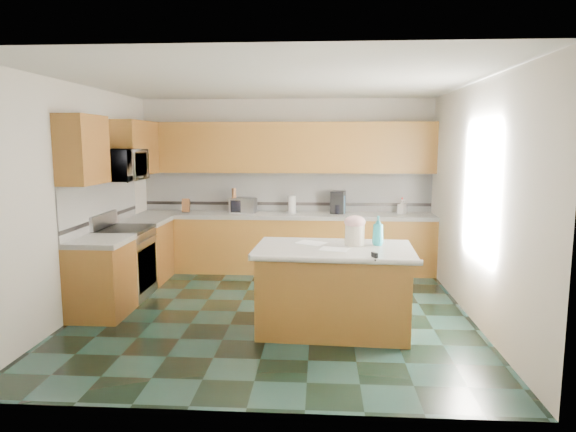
{
  "coord_description": "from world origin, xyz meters",
  "views": [
    {
      "loc": [
        0.56,
        -5.9,
        2.03
      ],
      "look_at": [
        0.15,
        0.35,
        1.12
      ],
      "focal_mm": 32.0,
      "sensor_mm": 36.0,
      "label": 1
    }
  ],
  "objects_px": {
    "island_top": "(334,250)",
    "treat_jar": "(355,235)",
    "toaster_oven": "(243,205)",
    "island_base": "(333,292)",
    "soap_bottle_island": "(378,231)",
    "knife_block": "(186,206)",
    "coffee_maker": "(338,202)"
  },
  "relations": [
    {
      "from": "soap_bottle_island",
      "to": "toaster_oven",
      "type": "bearing_deg",
      "value": 128.35
    },
    {
      "from": "treat_jar",
      "to": "toaster_oven",
      "type": "relative_size",
      "value": 0.56
    },
    {
      "from": "island_base",
      "to": "toaster_oven",
      "type": "bearing_deg",
      "value": 120.89
    },
    {
      "from": "island_base",
      "to": "coffee_maker",
      "type": "distance_m",
      "value": 2.7
    },
    {
      "from": "island_base",
      "to": "island_top",
      "type": "height_order",
      "value": "island_top"
    },
    {
      "from": "treat_jar",
      "to": "soap_bottle_island",
      "type": "distance_m",
      "value": 0.26
    },
    {
      "from": "toaster_oven",
      "to": "treat_jar",
      "type": "bearing_deg",
      "value": -51.67
    },
    {
      "from": "toaster_oven",
      "to": "coffee_maker",
      "type": "bearing_deg",
      "value": 6.73
    },
    {
      "from": "knife_block",
      "to": "coffee_maker",
      "type": "bearing_deg",
      "value": -4.86
    },
    {
      "from": "toaster_oven",
      "to": "coffee_maker",
      "type": "relative_size",
      "value": 1.14
    },
    {
      "from": "soap_bottle_island",
      "to": "island_top",
      "type": "bearing_deg",
      "value": -163.38
    },
    {
      "from": "island_base",
      "to": "island_top",
      "type": "bearing_deg",
      "value": 0.0
    },
    {
      "from": "island_base",
      "to": "toaster_oven",
      "type": "relative_size",
      "value": 3.97
    },
    {
      "from": "treat_jar",
      "to": "island_base",
      "type": "bearing_deg",
      "value": -161.4
    },
    {
      "from": "knife_block",
      "to": "toaster_oven",
      "type": "relative_size",
      "value": 0.53
    },
    {
      "from": "knife_block",
      "to": "toaster_oven",
      "type": "distance_m",
      "value": 0.92
    },
    {
      "from": "toaster_oven",
      "to": "coffee_maker",
      "type": "xyz_separation_m",
      "value": [
        1.49,
        0.03,
        0.06
      ]
    },
    {
      "from": "island_top",
      "to": "treat_jar",
      "type": "distance_m",
      "value": 0.29
    },
    {
      "from": "island_top",
      "to": "toaster_oven",
      "type": "relative_size",
      "value": 4.22
    },
    {
      "from": "island_base",
      "to": "coffee_maker",
      "type": "xyz_separation_m",
      "value": [
        0.13,
        2.62,
        0.66
      ]
    },
    {
      "from": "island_top",
      "to": "soap_bottle_island",
      "type": "distance_m",
      "value": 0.53
    },
    {
      "from": "soap_bottle_island",
      "to": "knife_block",
      "type": "height_order",
      "value": "soap_bottle_island"
    },
    {
      "from": "soap_bottle_island",
      "to": "knife_block",
      "type": "xyz_separation_m",
      "value": [
        -2.76,
        2.46,
        -0.05
      ]
    },
    {
      "from": "soap_bottle_island",
      "to": "coffee_maker",
      "type": "bearing_deg",
      "value": 99.48
    },
    {
      "from": "island_base",
      "to": "knife_block",
      "type": "bearing_deg",
      "value": 134.47
    },
    {
      "from": "knife_block",
      "to": "coffee_maker",
      "type": "xyz_separation_m",
      "value": [
        2.41,
        0.03,
        0.07
      ]
    },
    {
      "from": "island_top",
      "to": "knife_block",
      "type": "distance_m",
      "value": 3.45
    },
    {
      "from": "coffee_maker",
      "to": "knife_block",
      "type": "bearing_deg",
      "value": -165.03
    },
    {
      "from": "soap_bottle_island",
      "to": "island_base",
      "type": "bearing_deg",
      "value": -163.38
    },
    {
      "from": "soap_bottle_island",
      "to": "coffee_maker",
      "type": "distance_m",
      "value": 2.51
    },
    {
      "from": "knife_block",
      "to": "coffee_maker",
      "type": "distance_m",
      "value": 2.41
    },
    {
      "from": "coffee_maker",
      "to": "soap_bottle_island",
      "type": "bearing_deg",
      "value": -67.74
    }
  ]
}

